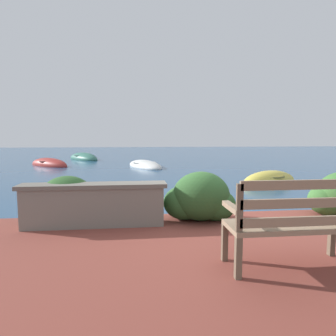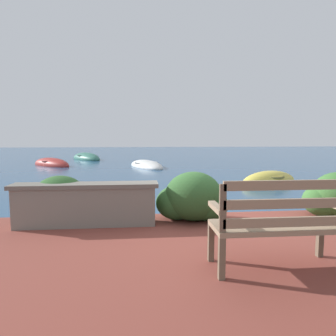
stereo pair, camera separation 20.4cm
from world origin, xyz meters
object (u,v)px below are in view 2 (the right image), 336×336
(rowboat_far, at_px, (51,165))
(park_bench, at_px, (279,222))
(rowboat_mid, at_px, (146,166))
(rowboat_outer, at_px, (86,158))
(rowboat_nearest, at_px, (269,182))

(rowboat_far, bearing_deg, park_bench, -21.57)
(rowboat_mid, bearing_deg, rowboat_outer, 17.25)
(rowboat_nearest, bearing_deg, rowboat_mid, -83.32)
(rowboat_mid, bearing_deg, rowboat_far, 58.56)
(rowboat_mid, bearing_deg, rowboat_nearest, -166.25)
(rowboat_nearest, distance_m, rowboat_outer, 13.87)
(park_bench, xyz_separation_m, rowboat_outer, (-4.98, 17.98, -0.63))
(rowboat_nearest, bearing_deg, rowboat_outer, -81.62)
(rowboat_far, distance_m, rowboat_outer, 4.43)
(rowboat_nearest, height_order, rowboat_mid, rowboat_nearest)
(park_bench, height_order, rowboat_mid, park_bench)
(park_bench, xyz_separation_m, rowboat_nearest, (2.82, 6.51, -0.64))
(rowboat_nearest, bearing_deg, rowboat_far, -64.74)
(park_bench, xyz_separation_m, rowboat_mid, (-1.03, 12.55, -0.65))
(rowboat_mid, bearing_deg, park_bench, 165.88)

